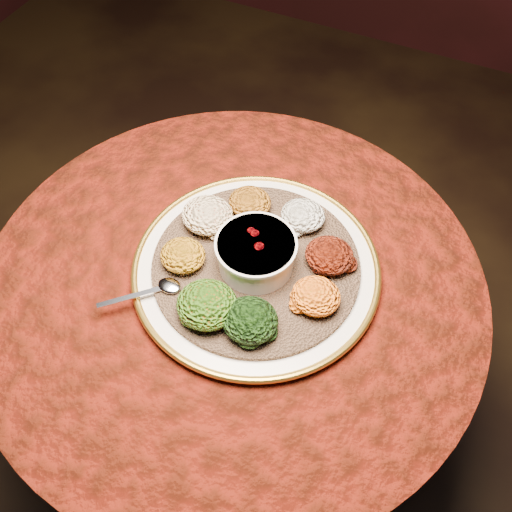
% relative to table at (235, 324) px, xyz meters
% --- Properties ---
extents(table, '(0.96, 0.96, 0.73)m').
position_rel_table_xyz_m(table, '(0.00, 0.00, 0.00)').
color(table, black).
rests_on(table, ground).
extents(platter, '(0.59, 0.59, 0.02)m').
position_rel_table_xyz_m(platter, '(0.04, 0.03, 0.19)').
color(platter, silver).
rests_on(platter, table).
extents(injera, '(0.50, 0.50, 0.01)m').
position_rel_table_xyz_m(injera, '(0.04, 0.03, 0.20)').
color(injera, brown).
rests_on(injera, platter).
extents(stew_bowl, '(0.15, 0.15, 0.06)m').
position_rel_table_xyz_m(stew_bowl, '(0.04, 0.03, 0.24)').
color(stew_bowl, silver).
rests_on(stew_bowl, injera).
extents(spoon, '(0.12, 0.11, 0.01)m').
position_rel_table_xyz_m(spoon, '(-0.09, -0.09, 0.21)').
color(spoon, silver).
rests_on(spoon, injera).
extents(portion_ayib, '(0.09, 0.08, 0.04)m').
position_rel_table_xyz_m(portion_ayib, '(0.08, 0.16, 0.23)').
color(portion_ayib, white).
rests_on(portion_ayib, injera).
extents(portion_kitfo, '(0.09, 0.09, 0.04)m').
position_rel_table_xyz_m(portion_kitfo, '(0.16, 0.09, 0.23)').
color(portion_kitfo, black).
rests_on(portion_kitfo, injera).
extents(portion_tikil, '(0.09, 0.08, 0.04)m').
position_rel_table_xyz_m(portion_tikil, '(0.17, -0.00, 0.23)').
color(portion_tikil, '#A4710D').
rests_on(portion_tikil, injera).
extents(portion_gomen, '(0.10, 0.09, 0.05)m').
position_rel_table_xyz_m(portion_gomen, '(0.08, -0.10, 0.23)').
color(portion_gomen, black).
rests_on(portion_gomen, injera).
extents(portion_mixveg, '(0.11, 0.10, 0.05)m').
position_rel_table_xyz_m(portion_mixveg, '(0.00, -0.10, 0.23)').
color(portion_mixveg, '#9B390A').
rests_on(portion_mixveg, injera).
extents(portion_kik, '(0.08, 0.08, 0.04)m').
position_rel_table_xyz_m(portion_kik, '(-0.09, -0.02, 0.23)').
color(portion_kik, '#BC7210').
rests_on(portion_kik, injera).
extents(portion_timatim, '(0.10, 0.10, 0.05)m').
position_rel_table_xyz_m(portion_timatim, '(-0.09, 0.08, 0.23)').
color(portion_timatim, maroon).
rests_on(portion_timatim, injera).
extents(portion_shiro, '(0.08, 0.08, 0.04)m').
position_rel_table_xyz_m(portion_shiro, '(-0.03, 0.15, 0.23)').
color(portion_shiro, '#9A5612').
rests_on(portion_shiro, injera).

